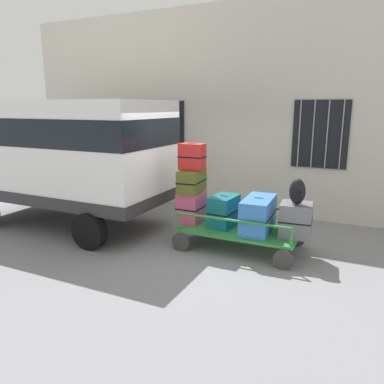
{
  "coord_description": "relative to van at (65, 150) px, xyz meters",
  "views": [
    {
      "loc": [
        3.22,
        -6.38,
        2.62
      ],
      "look_at": [
        0.2,
        -0.05,
        0.99
      ],
      "focal_mm": 34.8,
      "sensor_mm": 36.0,
      "label": 1
    }
  ],
  "objects": [
    {
      "name": "ground_plane",
      "position": [
        2.79,
        0.24,
        -1.68
      ],
      "size": [
        40.0,
        40.0,
        0.0
      ],
      "primitive_type": "plane",
      "color": "gray"
    },
    {
      "name": "building_wall",
      "position": [
        2.79,
        2.8,
        0.81
      ],
      "size": [
        12.0,
        0.38,
        5.0
      ],
      "color": "beige",
      "rests_on": "ground"
    },
    {
      "name": "van",
      "position": [
        0.0,
        0.0,
        0.0
      ],
      "size": [
        4.59,
        2.21,
        2.73
      ],
      "color": "white",
      "rests_on": "ground"
    },
    {
      "name": "luggage_cart",
      "position": [
        3.98,
        0.2,
        -1.35
      ],
      "size": [
        2.22,
        1.22,
        0.39
      ],
      "color": "#2D8438",
      "rests_on": "ground"
    },
    {
      "name": "cart_railing",
      "position": [
        3.98,
        0.2,
        -1.02
      ],
      "size": [
        2.12,
        1.09,
        0.33
      ],
      "color": "#2D8438",
      "rests_on": "luggage_cart"
    },
    {
      "name": "suitcase_left_bottom",
      "position": [
        2.98,
        0.2,
        -0.99
      ],
      "size": [
        0.44,
        0.57,
        0.61
      ],
      "color": "#CC4C72",
      "rests_on": "luggage_cart"
    },
    {
      "name": "suitcase_left_middle",
      "position": [
        2.98,
        0.2,
        -0.48
      ],
      "size": [
        0.45,
        0.7,
        0.43
      ],
      "color": "#4C5119",
      "rests_on": "suitcase_left_bottom"
    },
    {
      "name": "suitcase_left_top",
      "position": [
        2.98,
        0.22,
        -0.01
      ],
      "size": [
        0.48,
        0.29,
        0.51
      ],
      "color": "#B21E1E",
      "rests_on": "suitcase_left_middle"
    },
    {
      "name": "suitcase_midleft_bottom",
      "position": [
        3.64,
        0.21,
        -1.0
      ],
      "size": [
        0.47,
        0.68,
        0.59
      ],
      "color": "#0F5960",
      "rests_on": "luggage_cart"
    },
    {
      "name": "suitcase_center_bottom",
      "position": [
        4.31,
        0.21,
        -0.98
      ],
      "size": [
        0.54,
        1.02,
        0.62
      ],
      "color": "#3372C6",
      "rests_on": "luggage_cart"
    },
    {
      "name": "suitcase_midright_bottom",
      "position": [
        4.97,
        0.23,
        -1.0
      ],
      "size": [
        0.58,
        0.56,
        0.6
      ],
      "color": "slate",
      "rests_on": "luggage_cart"
    },
    {
      "name": "backpack",
      "position": [
        4.98,
        0.15,
        -0.48
      ],
      "size": [
        0.27,
        0.22,
        0.44
      ],
      "color": "black",
      "rests_on": "suitcase_midright_bottom"
    }
  ]
}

